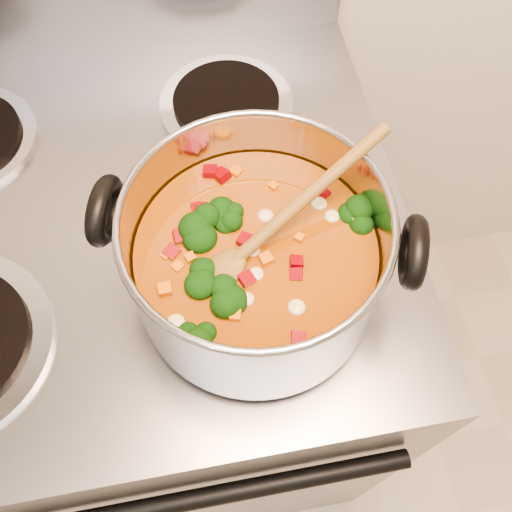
{
  "coord_description": "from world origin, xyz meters",
  "views": [
    {
      "loc": [
        0.05,
        0.73,
        1.54
      ],
      "look_at": [
        0.1,
        1.01,
        1.01
      ],
      "focal_mm": 40.0,
      "sensor_mm": 36.0,
      "label": 1
    }
  ],
  "objects": [
    {
      "name": "wooden_spoon",
      "position": [
        0.1,
        1.02,
        1.04
      ],
      "size": [
        0.23,
        0.13,
        0.1
      ],
      "rotation": [
        0.0,
        0.0,
        0.46
      ],
      "color": "brown",
      "rests_on": "stockpot"
    },
    {
      "name": "electric_range",
      "position": [
        -0.07,
        1.16,
        0.47
      ],
      "size": [
        0.77,
        0.69,
        1.08
      ],
      "color": "gray",
      "rests_on": "ground"
    },
    {
      "name": "stockpot",
      "position": [
        0.1,
        1.01,
        1.01
      ],
      "size": [
        0.33,
        0.27,
        0.16
      ],
      "rotation": [
        0.0,
        0.0,
        -0.33
      ],
      "color": "#A4A4AC",
      "rests_on": "electric_range"
    },
    {
      "name": "cooktop_crumbs",
      "position": [
        0.03,
        1.01,
        0.92
      ],
      "size": [
        0.39,
        0.05,
        0.01
      ],
      "color": "black",
      "rests_on": "electric_range"
    }
  ]
}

